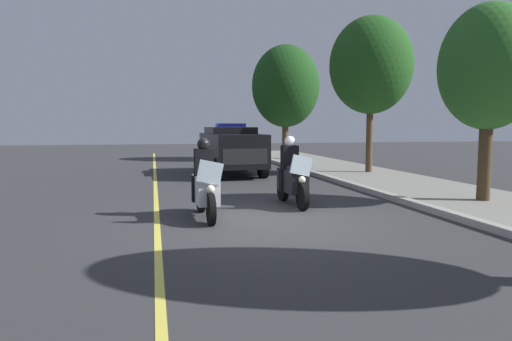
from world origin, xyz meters
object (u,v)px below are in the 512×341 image
(tree_mid_block, at_px, (489,68))
(police_motorcycle_lead_right, at_px, (292,177))
(police_motorcycle_lead_left, at_px, (205,186))
(tree_behind_suv, at_px, (286,86))
(police_suv, at_px, (231,148))
(tree_far_back, at_px, (371,66))

(tree_mid_block, bearing_deg, police_motorcycle_lead_right, -100.36)
(police_motorcycle_lead_left, xyz_separation_m, tree_behind_suv, (-15.56, 6.21, 3.43))
(police_motorcycle_lead_right, height_order, police_suv, police_suv)
(police_motorcycle_lead_right, height_order, tree_behind_suv, tree_behind_suv)
(tree_behind_suv, bearing_deg, police_motorcycle_lead_left, -21.75)
(police_suv, xyz_separation_m, tree_far_back, (1.15, 5.43, 3.27))
(police_motorcycle_lead_right, distance_m, police_suv, 7.54)
(police_motorcycle_lead_left, bearing_deg, police_suv, 167.04)
(tree_mid_block, height_order, tree_far_back, tree_far_back)
(tree_mid_block, bearing_deg, police_suv, -148.96)
(police_motorcycle_lead_left, distance_m, police_motorcycle_lead_right, 2.55)
(police_motorcycle_lead_right, bearing_deg, tree_behind_suv, 164.75)
(police_motorcycle_lead_right, relative_size, tree_behind_suv, 0.34)
(tree_mid_block, height_order, tree_behind_suv, tree_behind_suv)
(police_motorcycle_lead_right, bearing_deg, police_suv, -177.84)
(police_motorcycle_lead_left, height_order, tree_far_back, tree_far_back)
(tree_far_back, bearing_deg, police_motorcycle_lead_left, -44.65)
(police_motorcycle_lead_left, xyz_separation_m, tree_far_back, (-7.52, 7.42, 3.63))
(police_suv, xyz_separation_m, tree_mid_block, (8.39, 5.05, 2.33))
(police_motorcycle_lead_right, relative_size, police_suv, 0.43)
(police_suv, xyz_separation_m, tree_behind_suv, (-6.90, 4.22, 3.06))
(police_suv, distance_m, tree_far_back, 6.44)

